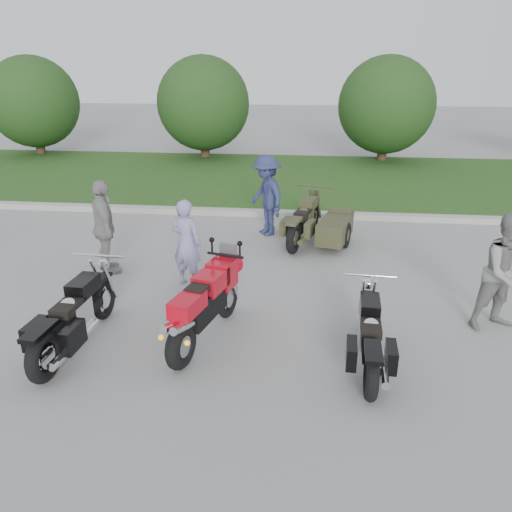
# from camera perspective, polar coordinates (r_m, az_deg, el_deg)

# --- Properties ---
(ground) EXTENTS (80.00, 80.00, 0.00)m
(ground) POSITION_cam_1_polar(r_m,az_deg,el_deg) (7.58, -3.97, -8.68)
(ground) COLOR #989893
(ground) RESTS_ON ground
(curb) EXTENTS (60.00, 0.30, 0.15)m
(curb) POSITION_cam_1_polar(r_m,az_deg,el_deg) (13.04, 0.55, 4.93)
(curb) COLOR #A4A29A
(curb) RESTS_ON ground
(grass_strip) EXTENTS (60.00, 8.00, 0.14)m
(grass_strip) POSITION_cam_1_polar(r_m,az_deg,el_deg) (17.05, 1.94, 8.89)
(grass_strip) COLOR #336021
(grass_strip) RESTS_ON ground
(tree_far_left) EXTENTS (3.60, 3.60, 4.00)m
(tree_far_left) POSITION_cam_1_polar(r_m,az_deg,el_deg) (22.93, -24.10, 15.76)
(tree_far_left) COLOR #3F2B1C
(tree_far_left) RESTS_ON ground
(tree_mid_left) EXTENTS (3.60, 3.60, 4.00)m
(tree_mid_left) POSITION_cam_1_polar(r_m,az_deg,el_deg) (20.44, -6.02, 16.93)
(tree_mid_left) COLOR #3F2B1C
(tree_mid_left) RESTS_ON ground
(tree_mid_right) EXTENTS (3.60, 3.60, 4.00)m
(tree_mid_right) POSITION_cam_1_polar(r_m,az_deg,el_deg) (20.19, 14.67, 16.32)
(tree_mid_right) COLOR #3F2B1C
(tree_mid_right) RESTS_ON ground
(sportbike_red) EXTENTS (0.76, 2.12, 1.02)m
(sportbike_red) POSITION_cam_1_polar(r_m,az_deg,el_deg) (7.10, -5.93, -5.46)
(sportbike_red) COLOR black
(sportbike_red) RESTS_ON ground
(cruiser_left) EXTENTS (0.42, 2.35, 0.90)m
(cruiser_left) POSITION_cam_1_polar(r_m,az_deg,el_deg) (7.38, -20.19, -6.88)
(cruiser_left) COLOR black
(cruiser_left) RESTS_ON ground
(cruiser_right) EXTENTS (0.38, 2.12, 0.82)m
(cruiser_right) POSITION_cam_1_polar(r_m,az_deg,el_deg) (6.75, 12.88, -9.23)
(cruiser_right) COLOR black
(cruiser_right) RESTS_ON ground
(cruiser_sidecar) EXTENTS (1.49, 2.31, 0.90)m
(cruiser_sidecar) POSITION_cam_1_polar(r_m,az_deg,el_deg) (10.97, 7.53, 3.40)
(cruiser_sidecar) COLOR black
(cruiser_sidecar) RESTS_ON ground
(person_stripe) EXTENTS (0.68, 0.56, 1.59)m
(person_stripe) POSITION_cam_1_polar(r_m,az_deg,el_deg) (8.86, -7.93, 1.45)
(person_stripe) COLOR #8681B0
(person_stripe) RESTS_ON ground
(person_grey) EXTENTS (1.06, 0.94, 1.80)m
(person_grey) POSITION_cam_1_polar(r_m,az_deg,el_deg) (8.18, 26.78, -1.72)
(person_grey) COLOR gray
(person_grey) RESTS_ON ground
(person_denim) EXTENTS (1.23, 1.37, 1.84)m
(person_denim) POSITION_cam_1_polar(r_m,az_deg,el_deg) (11.42, 1.19, 6.90)
(person_denim) COLOR navy
(person_denim) RESTS_ON ground
(person_back) EXTENTS (0.93, 1.12, 1.79)m
(person_back) POSITION_cam_1_polar(r_m,az_deg,el_deg) (9.69, -16.94, 3.11)
(person_back) COLOR gray
(person_back) RESTS_ON ground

